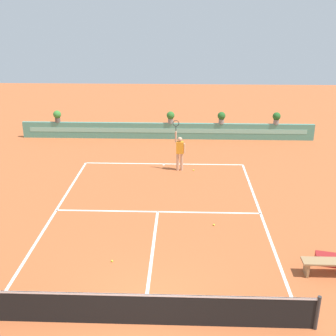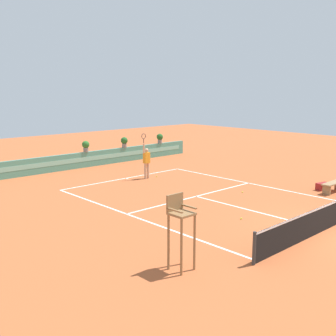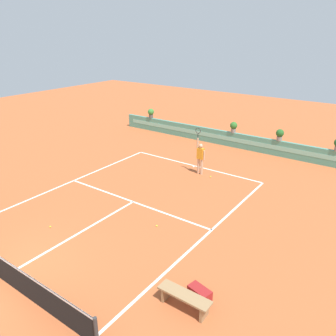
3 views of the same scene
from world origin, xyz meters
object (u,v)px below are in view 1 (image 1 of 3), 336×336
at_px(bench_courtside, 328,264).
at_px(potted_plant_right, 221,117).
at_px(tennis_ball_near_baseline, 214,225).
at_px(potted_plant_centre, 171,116).
at_px(tennis_player, 180,150).
at_px(tennis_ball_mid_court, 193,170).
at_px(potted_plant_far_right, 276,117).
at_px(gear_bag, 327,259).
at_px(potted_plant_far_left, 57,116).
at_px(tennis_ball_by_sideline, 112,261).

distance_m(bench_courtside, potted_plant_right, 14.24).
xyz_separation_m(tennis_ball_near_baseline, potted_plant_centre, (-1.96, 11.05, 1.38)).
height_order(tennis_player, tennis_ball_mid_court, tennis_player).
bearing_deg(tennis_ball_mid_court, potted_plant_far_right, 46.69).
bearing_deg(gear_bag, potted_plant_centre, 111.80).
height_order(potted_plant_centre, potted_plant_right, same).
distance_m(tennis_ball_near_baseline, tennis_ball_mid_court, 5.67).
distance_m(potted_plant_centre, potted_plant_right, 3.10).
xyz_separation_m(gear_bag, tennis_ball_mid_court, (-4.07, 8.04, -0.15)).
distance_m(tennis_ball_mid_court, potted_plant_far_left, 10.02).
bearing_deg(potted_plant_right, potted_plant_far_right, 0.00).
distance_m(tennis_ball_mid_court, potted_plant_centre, 5.74).
relative_size(potted_plant_centre, potted_plant_far_left, 1.00).
xyz_separation_m(gear_bag, tennis_player, (-4.77, 8.09, 0.87)).
height_order(tennis_player, potted_plant_far_right, tennis_player).
bearing_deg(potted_plant_centre, tennis_player, -83.48).
distance_m(gear_bag, potted_plant_centre, 14.55).
relative_size(tennis_player, potted_plant_far_left, 3.57).
xyz_separation_m(tennis_player, potted_plant_far_right, (5.81, 5.37, 0.36)).
xyz_separation_m(bench_courtside, potted_plant_far_right, (1.20, 14.04, 1.04)).
bearing_deg(tennis_player, bench_courtside, -61.99).
distance_m(tennis_player, tennis_ball_near_baseline, 5.92).
xyz_separation_m(tennis_player, potted_plant_far_left, (-7.61, 5.37, 0.36)).
height_order(gear_bag, tennis_ball_near_baseline, gear_bag).
height_order(gear_bag, potted_plant_far_right, potted_plant_far_right).
bearing_deg(tennis_ball_mid_court, gear_bag, -63.17).
bearing_deg(potted_plant_far_left, potted_plant_right, 0.00).
height_order(tennis_ball_mid_court, potted_plant_right, potted_plant_right).
relative_size(gear_bag, potted_plant_far_right, 0.97).
distance_m(bench_courtside, tennis_player, 9.85).
xyz_separation_m(bench_courtside, tennis_ball_near_baseline, (-3.26, 2.99, -0.34)).
height_order(bench_courtside, tennis_ball_by_sideline, bench_courtside).
bearing_deg(bench_courtside, potted_plant_far_left, 131.04).
relative_size(tennis_player, potted_plant_far_right, 3.57).
xyz_separation_m(gear_bag, potted_plant_centre, (-5.38, 13.46, 1.23)).
xyz_separation_m(potted_plant_right, potted_plant_far_right, (3.32, 0.00, 0.00)).
xyz_separation_m(tennis_ball_near_baseline, potted_plant_far_left, (-8.96, 11.05, 1.38)).
height_order(gear_bag, potted_plant_far_left, potted_plant_far_left).
relative_size(gear_bag, tennis_ball_mid_court, 10.29).
xyz_separation_m(tennis_ball_mid_court, potted_plant_centre, (-1.32, 5.42, 1.38)).
relative_size(tennis_ball_near_baseline, potted_plant_centre, 0.09).
bearing_deg(tennis_ball_by_sideline, tennis_ball_near_baseline, 36.32).
bearing_deg(potted_plant_right, potted_plant_far_left, 180.00).
distance_m(gear_bag, potted_plant_right, 13.71).
relative_size(tennis_ball_by_sideline, potted_plant_far_left, 0.09).
relative_size(tennis_ball_near_baseline, tennis_ball_by_sideline, 1.00).
xyz_separation_m(bench_courtside, gear_bag, (0.16, 0.58, -0.20)).
distance_m(potted_plant_far_left, potted_plant_far_right, 13.42).
height_order(tennis_ball_near_baseline, tennis_ball_mid_court, same).
bearing_deg(bench_courtside, tennis_player, 118.01).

